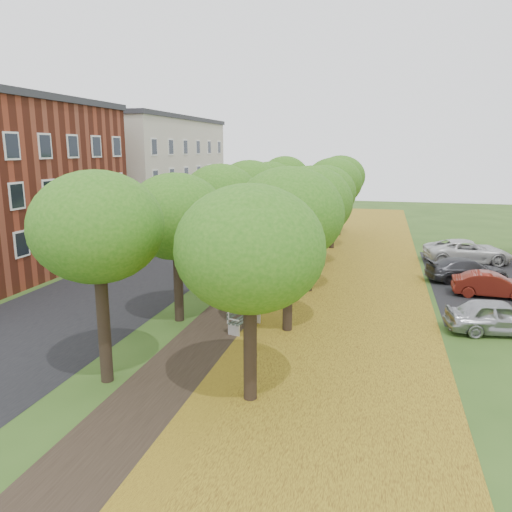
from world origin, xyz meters
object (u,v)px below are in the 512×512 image
Objects in this scene: car_red at (492,285)px; car_grey at (467,270)px; bench at (243,318)px; car_silver at (499,317)px; car_white at (467,251)px.

car_grey is at bearing 16.58° from car_red.
bench is 0.44× the size of car_grey.
bench is 10.40m from car_silver.
car_silver is (10.20, 2.04, 0.24)m from bench.
bench is at bearing 135.55° from car_white.
bench is 13.29m from car_red.
car_white reaches higher than bench.
car_white is at bearing -24.32° from car_grey.
car_red is at bearing -16.50° from car_silver.
car_white reaches higher than car_silver.
car_silver reaches higher than car_grey.
car_white is (0.78, 13.45, 0.05)m from car_silver.
car_red is (0.76, 5.49, -0.08)m from car_silver.
car_white is (10.97, 15.49, 0.29)m from bench.
bench is 0.48× the size of car_silver.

